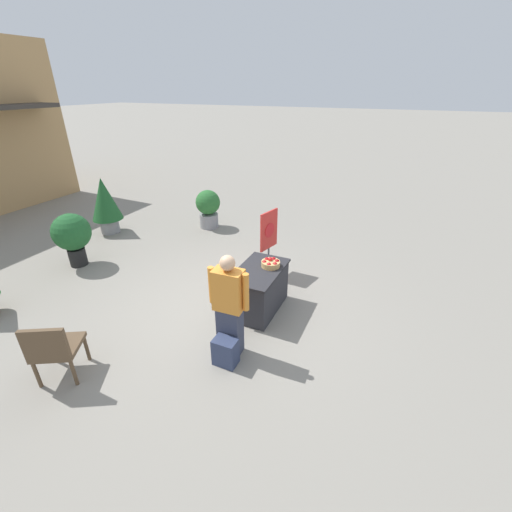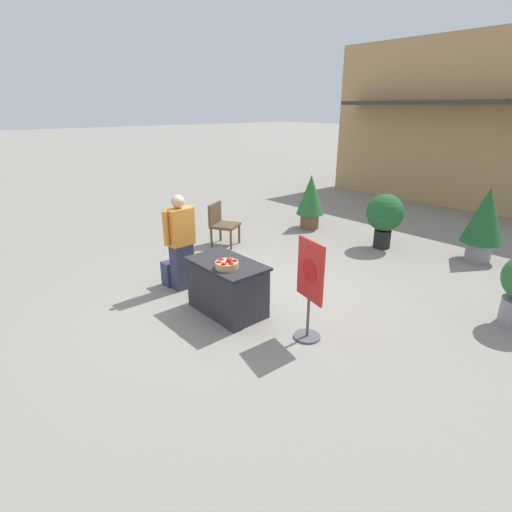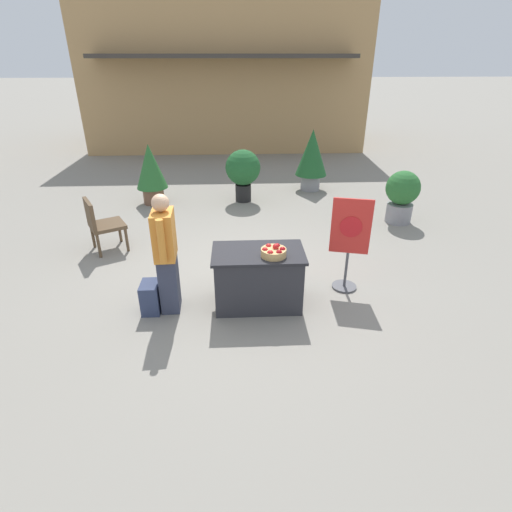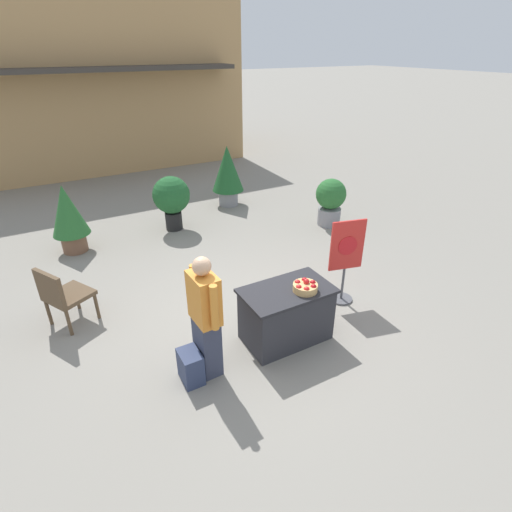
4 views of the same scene
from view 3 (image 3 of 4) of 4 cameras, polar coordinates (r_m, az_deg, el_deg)
name	(u,v)px [view 3 (image 3 of 4)]	position (r m, az deg, el deg)	size (l,w,h in m)	color
ground_plane	(236,284)	(6.05, -2.88, -4.04)	(120.00, 120.00, 0.00)	gray
storefront_building	(226,73)	(16.28, -4.25, 24.59)	(9.49, 5.57, 4.93)	tan
display_table	(258,278)	(5.40, 0.31, -3.14)	(1.22, 0.72, 0.80)	#2D2D33
apple_basket	(274,252)	(5.08, 2.55, 0.62)	(0.33, 0.33, 0.16)	tan
person_visitor	(166,254)	(5.23, -12.73, 0.28)	(0.28, 0.61, 1.62)	#33384C
backpack	(151,297)	(5.53, -14.76, -5.71)	(0.24, 0.34, 0.42)	#2D3856
poster_board	(349,242)	(5.77, 13.17, 1.97)	(0.54, 0.36, 1.38)	#4C4C51
patio_chair	(101,222)	(7.35, -21.30, 4.51)	(0.75, 0.75, 0.94)	brown
potted_plant_far_right	(243,170)	(9.34, -1.88, 12.19)	(0.80, 0.80, 1.19)	black
potted_plant_far_left	(402,194)	(8.62, 20.12, 8.30)	(0.67, 0.67, 1.06)	gray
potted_plant_near_left	(151,171)	(9.47, -14.81, 11.72)	(0.70, 0.70, 1.36)	brown
potted_plant_near_right	(312,156)	(10.24, 7.98, 13.96)	(0.78, 0.78, 1.50)	gray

